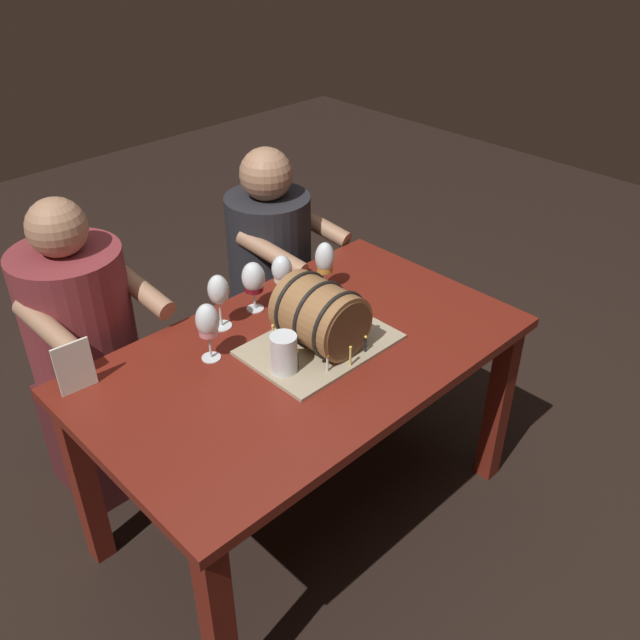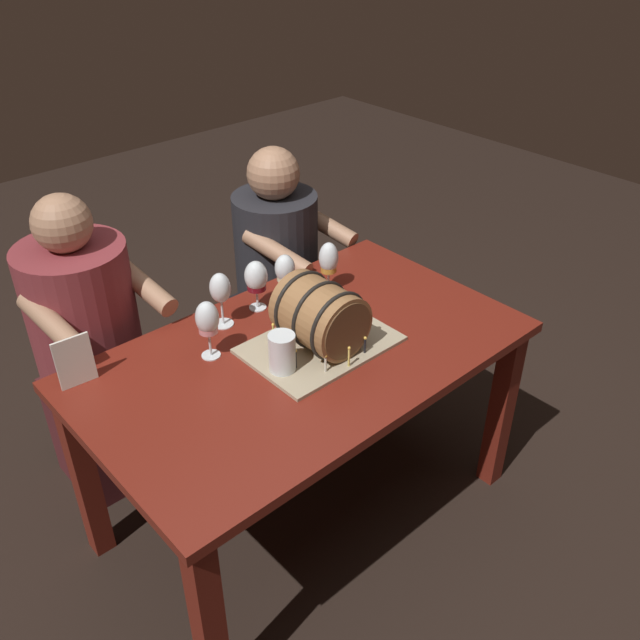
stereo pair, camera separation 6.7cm
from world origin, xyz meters
name	(u,v)px [view 1 (the left image)]	position (x,y,z in m)	size (l,w,h in m)	color
ground_plane	(306,509)	(0.00, 0.00, 0.00)	(8.00, 8.00, 0.00)	black
dining_table	(304,378)	(0.00, 0.00, 0.63)	(1.42, 0.84, 0.74)	maroon
barrel_cake	(320,319)	(0.06, -0.02, 0.84)	(0.47, 0.33, 0.23)	tan
wine_glass_red	(253,279)	(0.05, 0.30, 0.85)	(0.08, 0.08, 0.18)	white
wine_glass_rose	(208,323)	(-0.23, 0.17, 0.87)	(0.07, 0.07, 0.20)	white
wine_glass_empty	(218,291)	(-0.10, 0.30, 0.87)	(0.07, 0.07, 0.20)	white
wine_glass_white	(282,271)	(0.16, 0.28, 0.85)	(0.07, 0.07, 0.18)	white
wine_glass_amber	(325,260)	(0.32, 0.23, 0.86)	(0.07, 0.07, 0.19)	white
beer_pint	(284,356)	(-0.12, -0.04, 0.80)	(0.08, 0.08, 0.14)	white
menu_card	(75,367)	(-0.60, 0.32, 0.82)	(0.11, 0.01, 0.16)	silver
person_seated_left	(88,361)	(-0.43, 0.67, 0.56)	(0.44, 0.51, 1.18)	#4C1B1E
person_seated_right	(272,285)	(0.43, 0.67, 0.53)	(0.45, 0.53, 1.13)	black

